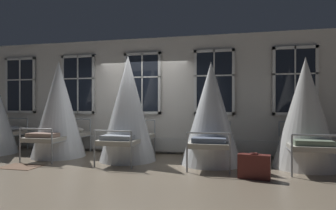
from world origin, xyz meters
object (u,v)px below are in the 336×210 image
(cot_fifth, at_px, (305,114))
(cot_fourth, at_px, (211,114))
(suitcase_dark, at_px, (254,166))
(cot_third, at_px, (128,109))
(cot_second, at_px, (59,110))

(cot_fifth, bearing_deg, cot_fourth, 92.23)
(cot_fifth, distance_m, suitcase_dark, 1.87)
(cot_fourth, distance_m, suitcase_dark, 1.68)
(cot_fourth, xyz_separation_m, cot_fifth, (1.97, 0.07, 0.02))
(cot_third, xyz_separation_m, cot_fourth, (1.98, 0.01, -0.10))
(cot_second, distance_m, cot_fifth, 5.86)
(cot_third, bearing_deg, suitcase_dark, -111.98)
(cot_second, height_order, cot_third, cot_third)
(cot_fourth, bearing_deg, suitcase_dark, -143.96)
(cot_second, distance_m, suitcase_dark, 5.00)
(cot_second, xyz_separation_m, cot_fifth, (5.86, 0.01, -0.05))
(cot_fourth, height_order, suitcase_dark, cot_fourth)
(cot_second, bearing_deg, suitcase_dark, -104.65)
(cot_fifth, xyz_separation_m, suitcase_dark, (-1.10, -1.20, -0.91))
(cot_third, relative_size, suitcase_dark, 4.27)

